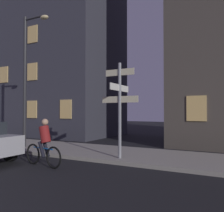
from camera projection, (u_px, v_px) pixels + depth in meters
The scene contains 5 objects.
sidewalk_kerb at pixel (104, 152), 10.35m from camera, with size 40.00×3.26×0.14m, color gray.
signpost at pixel (120, 102), 8.80m from camera, with size 1.46×1.50×3.52m.
street_lamp at pixel (28, 70), 11.56m from camera, with size 1.55×0.28×6.37m.
cyclist at pixel (44, 144), 8.02m from camera, with size 1.81×0.38×1.61m.
building_left_block at pixel (62, 51), 19.29m from camera, with size 8.86×6.23×13.46m.
Camera 1 is at (5.19, -1.76, 1.86)m, focal length 38.15 mm.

